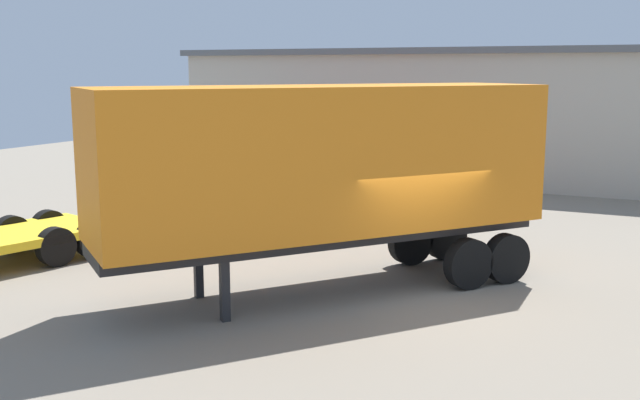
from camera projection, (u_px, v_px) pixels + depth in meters
name	position (u px, v px, depth m)	size (l,w,h in m)	color
ground_plane	(412.00, 296.00, 15.16)	(60.00, 60.00, 0.00)	gray
warehouse_building	(556.00, 114.00, 31.24)	(30.93, 9.74, 5.34)	#B7B2A3
container_trailer_green	(327.00, 164.00, 14.98)	(7.68, 8.79, 4.21)	orange
delivery_van_red	(261.00, 170.00, 23.85)	(5.43, 4.25, 2.49)	red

